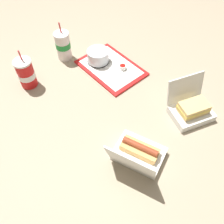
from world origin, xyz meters
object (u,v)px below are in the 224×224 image
Objects in this scene: cake_container at (98,56)px; soda_cup_front at (26,73)px; plastic_fork at (111,80)px; clamshell_hotdog_left at (138,153)px; food_tray at (111,68)px; ketchup_cup at (123,67)px; soda_cup_center at (63,46)px; clamshell_sandwich_front at (191,109)px.

soda_cup_front reaches higher than cake_container.
plastic_fork is 0.48m from clamshell_hotdog_left.
plastic_fork is at bearing 127.19° from food_tray.
ketchup_cup is (-0.15, -0.04, -0.02)m from cake_container.
soda_cup_center reaches higher than soda_cup_front.
ketchup_cup is 0.36× the size of plastic_fork.
food_tray is at bearing -2.52° from clamshell_sandwich_front.
ketchup_cup is at bearing -160.22° from soda_cup_center.
soda_cup_center is at bearing -88.34° from soda_cup_front.
food_tray is 0.47m from soda_cup_front.
food_tray is at bearing -125.87° from soda_cup_front.
clamshell_sandwich_front is at bearing -100.28° from clamshell_hotdog_left.
clamshell_hotdog_left reaches higher than food_tray.
cake_container is at bearing -155.38° from soda_cup_center.
food_tray is 0.52m from clamshell_sandwich_front.
clamshell_hotdog_left is 0.79m from soda_cup_center.
soda_cup_front reaches higher than plastic_fork.
cake_container is 0.41m from soda_cup_front.
ketchup_cup is at bearing -129.42° from soda_cup_front.
plastic_fork is 0.46× the size of clamshell_hotdog_left.
ketchup_cup is 0.57m from clamshell_hotdog_left.
clamshell_sandwich_front is (-0.61, 0.02, -0.00)m from cake_container.
plastic_fork is 0.46m from clamshell_sandwich_front.
soda_cup_center reaches higher than food_tray.
cake_container is at bearing -36.29° from plastic_fork.
soda_cup_front is at bearing 31.54° from plastic_fork.
food_tray is 1.70× the size of clamshell_hotdog_left.
ketchup_cup is 0.18× the size of soda_cup_front.
soda_cup_center is (0.80, 0.07, 0.04)m from clamshell_sandwich_front.
clamshell_hotdog_left is (-0.39, 0.41, 0.01)m from ketchup_cup.
clamshell_hotdog_left is (-0.54, 0.37, -0.01)m from cake_container.
soda_cup_center is (0.01, -0.28, 0.01)m from soda_cup_front.
soda_cup_front is at bearing 50.58° from ketchup_cup.
ketchup_cup is 0.46m from clamshell_sandwich_front.
plastic_fork is 0.43× the size of clamshell_sandwich_front.
clamshell_sandwich_front reaches higher than food_tray.
soda_cup_center is at bearing 19.78° from ketchup_cup.
clamshell_hotdog_left is at bearing 179.70° from soda_cup_front.
clamshell_sandwich_front reaches higher than cake_container.
ketchup_cup is 0.17× the size of clamshell_hotdog_left.
soda_cup_front is at bearing 24.16° from clamshell_sandwich_front.
clamshell_sandwich_front is (-0.46, 0.05, 0.02)m from ketchup_cup.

